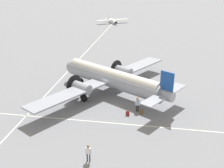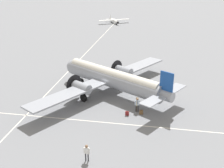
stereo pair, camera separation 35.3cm
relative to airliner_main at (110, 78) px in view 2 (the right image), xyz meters
The scene contains 10 objects.
ground_plane 2.42m from the airliner_main, 31.55° to the right, with size 300.00×300.00×0.00m, color slate.
apron_line_eastwest 8.63m from the airliner_main, 87.84° to the right, with size 120.00×0.16×0.01m.
apron_line_northsouth 9.22m from the airliner_main, behind, with size 0.16×120.00×0.01m.
airliner_main is the anchor object (origin of this frame).
crew_foreground 15.58m from the airliner_main, 87.39° to the right, with size 0.60×0.28×1.76m.
passenger_boarding 6.54m from the airliner_main, 48.09° to the right, with size 0.31×0.62×1.84m.
ramp_agent 6.68m from the airliner_main, 48.55° to the right, with size 0.64×0.30×1.88m.
suitcase_near_door 7.70m from the airliner_main, 48.43° to the right, with size 0.45×0.18×0.59m.
suitcase_upright_spare 7.26m from the airliner_main, 62.09° to the right, with size 0.45×0.17×0.57m.
light_aircraft_distant 56.50m from the airliner_main, 99.17° to the left, with size 9.69×7.64×2.02m.
Camera 2 is at (6.46, -35.96, 16.49)m, focal length 45.00 mm.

